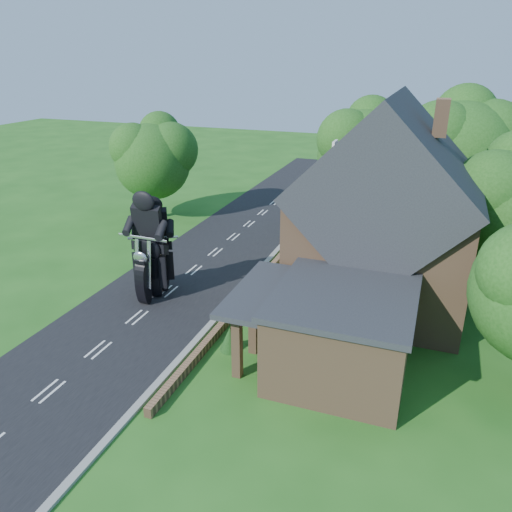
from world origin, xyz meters
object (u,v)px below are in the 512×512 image
(garden_wall, at_px, (257,285))
(motorcycle_follow, at_px, (153,282))
(motorcycle_lead, at_px, (157,277))
(house, at_px, (384,219))
(annex, at_px, (339,331))

(garden_wall, bearing_deg, motorcycle_follow, -148.81)
(motorcycle_lead, distance_m, motorcycle_follow, 0.79)
(motorcycle_lead, bearing_deg, garden_wall, 177.10)
(garden_wall, bearing_deg, motorcycle_lead, -156.98)
(garden_wall, distance_m, motorcycle_lead, 5.31)
(house, bearing_deg, garden_wall, -170.83)
(motorcycle_follow, bearing_deg, annex, 165.49)
(annex, height_order, motorcycle_follow, annex)
(house, relative_size, motorcycle_lead, 6.05)
(annex, xyz_separation_m, motorcycle_follow, (-10.25, 2.97, -0.91))
(garden_wall, distance_m, motorcycle_follow, 5.51)
(annex, xyz_separation_m, motorcycle_lead, (-10.43, 3.74, -0.98))
(garden_wall, relative_size, house, 2.15)
(motorcycle_lead, height_order, motorcycle_follow, motorcycle_follow)
(house, height_order, motorcycle_follow, house)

